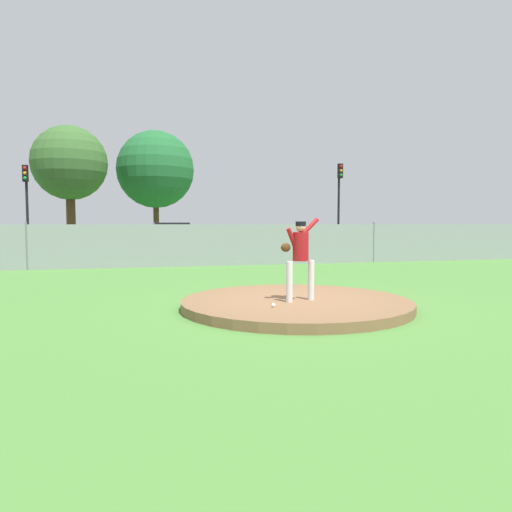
{
  "coord_description": "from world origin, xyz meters",
  "views": [
    {
      "loc": [
        -3.19,
        -9.13,
        1.76
      ],
      "look_at": [
        -0.47,
        1.51,
        0.99
      ],
      "focal_mm": 32.91,
      "sensor_mm": 36.0,
      "label": 1
    }
  ],
  "objects_px": {
    "traffic_light_near": "(26,194)",
    "baseball": "(273,305)",
    "pitcher_youth": "(300,252)",
    "parked_car_burgundy": "(171,241)",
    "traffic_cone_orange": "(45,254)",
    "parked_car_teal": "(386,240)",
    "parked_car_champagne": "(260,242)",
    "traffic_light_far": "(339,192)"
  },
  "relations": [
    {
      "from": "traffic_light_near",
      "to": "baseball",
      "type": "bearing_deg",
      "value": -67.3
    },
    {
      "from": "pitcher_youth",
      "to": "parked_car_burgundy",
      "type": "distance_m",
      "value": 14.94
    },
    {
      "from": "parked_car_burgundy",
      "to": "traffic_cone_orange",
      "type": "distance_m",
      "value": 6.28
    },
    {
      "from": "parked_car_burgundy",
      "to": "traffic_cone_orange",
      "type": "relative_size",
      "value": 8.23
    },
    {
      "from": "traffic_light_near",
      "to": "parked_car_teal",
      "type": "bearing_deg",
      "value": -12.1
    },
    {
      "from": "baseball",
      "to": "pitcher_youth",
      "type": "bearing_deg",
      "value": 36.99
    },
    {
      "from": "baseball",
      "to": "parked_car_burgundy",
      "type": "relative_size",
      "value": 0.02
    },
    {
      "from": "pitcher_youth",
      "to": "traffic_cone_orange",
      "type": "bearing_deg",
      "value": 115.24
    },
    {
      "from": "traffic_cone_orange",
      "to": "traffic_light_near",
      "type": "relative_size",
      "value": 0.11
    },
    {
      "from": "traffic_cone_orange",
      "to": "baseball",
      "type": "bearing_deg",
      "value": -67.55
    },
    {
      "from": "pitcher_youth",
      "to": "traffic_cone_orange",
      "type": "relative_size",
      "value": 3.08
    },
    {
      "from": "parked_car_burgundy",
      "to": "parked_car_teal",
      "type": "xyz_separation_m",
      "value": [
        12.06,
        0.21,
        -0.04
      ]
    },
    {
      "from": "parked_car_burgundy",
      "to": "parked_car_champagne",
      "type": "xyz_separation_m",
      "value": [
        4.55,
        -0.21,
        -0.05
      ]
    },
    {
      "from": "traffic_cone_orange",
      "to": "traffic_light_far",
      "type": "xyz_separation_m",
      "value": [
        16.9,
        2.42,
        3.44
      ]
    },
    {
      "from": "traffic_cone_orange",
      "to": "traffic_light_near",
      "type": "distance_m",
      "value": 4.58
    },
    {
      "from": "pitcher_youth",
      "to": "parked_car_champagne",
      "type": "height_order",
      "value": "pitcher_youth"
    },
    {
      "from": "parked_car_burgundy",
      "to": "traffic_light_near",
      "type": "height_order",
      "value": "traffic_light_near"
    },
    {
      "from": "parked_car_champagne",
      "to": "traffic_cone_orange",
      "type": "distance_m",
      "value": 10.79
    },
    {
      "from": "pitcher_youth",
      "to": "baseball",
      "type": "relative_size",
      "value": 22.86
    },
    {
      "from": "pitcher_youth",
      "to": "traffic_light_far",
      "type": "bearing_deg",
      "value": 63.52
    },
    {
      "from": "traffic_cone_orange",
      "to": "parked_car_teal",
      "type": "bearing_deg",
      "value": -3.51
    },
    {
      "from": "parked_car_teal",
      "to": "traffic_light_far",
      "type": "distance_m",
      "value": 4.75
    },
    {
      "from": "parked_car_burgundy",
      "to": "pitcher_youth",
      "type": "bearing_deg",
      "value": -84.18
    },
    {
      "from": "parked_car_burgundy",
      "to": "traffic_cone_orange",
      "type": "height_order",
      "value": "parked_car_burgundy"
    },
    {
      "from": "pitcher_youth",
      "to": "baseball",
      "type": "xyz_separation_m",
      "value": [
        -0.72,
        -0.54,
        -0.96
      ]
    },
    {
      "from": "baseball",
      "to": "parked_car_champagne",
      "type": "distance_m",
      "value": 15.65
    },
    {
      "from": "baseball",
      "to": "traffic_light_near",
      "type": "xyz_separation_m",
      "value": [
        -8.28,
        19.8,
        3.14
      ]
    },
    {
      "from": "pitcher_youth",
      "to": "traffic_light_far",
      "type": "xyz_separation_m",
      "value": [
        9.27,
        18.61,
        2.52
      ]
    },
    {
      "from": "pitcher_youth",
      "to": "traffic_light_near",
      "type": "bearing_deg",
      "value": 115.04
    },
    {
      "from": "parked_car_teal",
      "to": "traffic_light_far",
      "type": "height_order",
      "value": "traffic_light_far"
    },
    {
      "from": "pitcher_youth",
      "to": "traffic_cone_orange",
      "type": "xyz_separation_m",
      "value": [
        -7.63,
        16.19,
        -0.92
      ]
    },
    {
      "from": "traffic_light_near",
      "to": "traffic_light_far",
      "type": "distance_m",
      "value": 18.28
    },
    {
      "from": "parked_car_champagne",
      "to": "traffic_light_far",
      "type": "height_order",
      "value": "traffic_light_far"
    },
    {
      "from": "traffic_light_far",
      "to": "parked_car_champagne",
      "type": "bearing_deg",
      "value": -147.55
    },
    {
      "from": "parked_car_teal",
      "to": "traffic_light_near",
      "type": "distance_m",
      "value": 20.15
    },
    {
      "from": "parked_car_champagne",
      "to": "pitcher_youth",
      "type": "bearing_deg",
      "value": -101.72
    },
    {
      "from": "traffic_cone_orange",
      "to": "traffic_light_far",
      "type": "distance_m",
      "value": 17.41
    },
    {
      "from": "traffic_cone_orange",
      "to": "traffic_light_far",
      "type": "height_order",
      "value": "traffic_light_far"
    },
    {
      "from": "traffic_cone_orange",
      "to": "pitcher_youth",
      "type": "bearing_deg",
      "value": -64.76
    },
    {
      "from": "baseball",
      "to": "traffic_light_near",
      "type": "height_order",
      "value": "traffic_light_near"
    },
    {
      "from": "parked_car_teal",
      "to": "traffic_light_near",
      "type": "height_order",
      "value": "traffic_light_near"
    },
    {
      "from": "traffic_light_near",
      "to": "traffic_light_far",
      "type": "relative_size",
      "value": 0.9
    }
  ]
}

